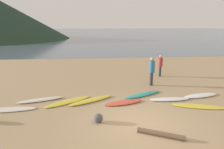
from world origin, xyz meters
TOP-DOWN VIEW (x-y plane):
  - ground_plane at (0.00, 10.00)m, footprint 120.00×120.00m
  - ocean_water at (0.00, 64.89)m, footprint 140.00×100.00m
  - surfboard_0 at (-5.60, 1.72)m, footprint 2.61×0.70m
  - surfboard_1 at (-4.39, 2.77)m, footprint 2.28×1.10m
  - surfboard_2 at (-2.96, 2.44)m, footprint 2.36×1.80m
  - surfboard_3 at (-1.83, 2.48)m, footprint 2.37×1.65m
  - surfboard_4 at (-0.25, 2.06)m, footprint 2.01×1.06m
  - surfboard_5 at (0.94, 3.08)m, footprint 2.30×1.48m
  - surfboard_6 at (2.13, 2.28)m, footprint 2.05×0.51m
  - surfboard_7 at (3.18, 1.32)m, footprint 2.56×1.23m
  - surfboard_8 at (3.98, 2.66)m, footprint 2.13×0.99m
  - person_0 at (3.10, 6.88)m, footprint 0.32×0.32m
  - person_1 at (1.88, 4.82)m, footprint 0.36×0.36m
  - driftwood_log at (0.61, -0.98)m, footprint 1.55×0.89m
  - beach_rock_near at (-1.52, 0.22)m, footprint 0.36×0.36m

SIDE VIEW (x-z plane):
  - ground_plane at x=0.00m, z-range -0.20..0.00m
  - ocean_water at x=0.00m, z-range 0.00..0.00m
  - surfboard_7 at x=3.18m, z-range 0.00..0.06m
  - surfboard_0 at x=-5.60m, z-range 0.00..0.07m
  - surfboard_2 at x=-2.96m, z-range 0.00..0.07m
  - surfboard_8 at x=3.98m, z-range 0.00..0.09m
  - surfboard_5 at x=0.94m, z-range 0.00..0.09m
  - surfboard_1 at x=-4.39m, z-range 0.00..0.09m
  - surfboard_4 at x=-0.25m, z-range 0.00..0.10m
  - surfboard_3 at x=-1.83m, z-range 0.00..0.10m
  - surfboard_6 at x=2.13m, z-range 0.00..0.10m
  - driftwood_log at x=0.61m, z-range 0.00..0.18m
  - beach_rock_near at x=-1.52m, z-range 0.00..0.36m
  - person_0 at x=3.10m, z-range 0.14..1.70m
  - person_1 at x=1.88m, z-range 0.16..1.93m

